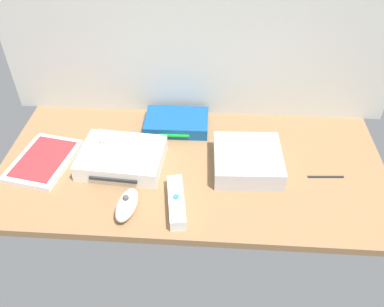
% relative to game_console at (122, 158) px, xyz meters
% --- Properties ---
extents(ground_plane, '(1.00, 0.48, 0.02)m').
position_rel_game_console_xyz_m(ground_plane, '(0.18, 0.01, -0.03)').
color(ground_plane, '#936D47').
rests_on(ground_plane, ground).
extents(back_wall, '(1.10, 0.01, 0.64)m').
position_rel_game_console_xyz_m(back_wall, '(0.18, 0.25, 0.30)').
color(back_wall, silver).
rests_on(back_wall, ground).
extents(game_console, '(0.22, 0.18, 0.04)m').
position_rel_game_console_xyz_m(game_console, '(0.00, 0.00, 0.00)').
color(game_console, white).
rests_on(game_console, ground_plane).
extents(mini_computer, '(0.18, 0.18, 0.05)m').
position_rel_game_console_xyz_m(mini_computer, '(0.32, 0.01, 0.00)').
color(mini_computer, silver).
rests_on(mini_computer, ground_plane).
extents(game_case, '(0.17, 0.21, 0.02)m').
position_rel_game_console_xyz_m(game_case, '(-0.21, -0.01, -0.01)').
color(game_case, white).
rests_on(game_case, ground_plane).
extents(network_router, '(0.18, 0.13, 0.03)m').
position_rel_game_console_xyz_m(network_router, '(0.13, 0.17, -0.00)').
color(network_router, '#145193').
rests_on(network_router, ground_plane).
extents(remote_wand, '(0.06, 0.15, 0.03)m').
position_rel_game_console_xyz_m(remote_wand, '(0.15, -0.14, -0.01)').
color(remote_wand, white).
rests_on(remote_wand, ground_plane).
extents(remote_nunchuk, '(0.06, 0.11, 0.05)m').
position_rel_game_console_xyz_m(remote_nunchuk, '(0.04, -0.16, -0.00)').
color(remote_nunchuk, white).
rests_on(remote_nunchuk, ground_plane).
extents(remote_classic_pad, '(0.16, 0.11, 0.02)m').
position_rel_game_console_xyz_m(remote_classic_pad, '(-0.01, 0.00, 0.03)').
color(remote_classic_pad, white).
rests_on(remote_classic_pad, game_console).
extents(stylus_pen, '(0.09, 0.01, 0.01)m').
position_rel_game_console_xyz_m(stylus_pen, '(0.52, -0.02, -0.02)').
color(stylus_pen, black).
rests_on(stylus_pen, ground_plane).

